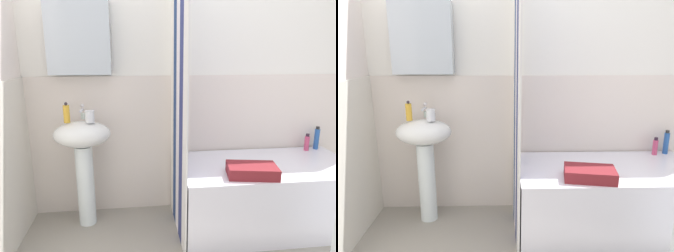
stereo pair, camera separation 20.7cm
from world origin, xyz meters
The scene contains 10 objects.
wall_back_tiled centered at (-0.06, 1.26, 1.14)m, with size 3.60×0.18×2.40m.
sink centered at (-1.07, 1.03, 0.64)m, with size 0.44×0.34×0.87m.
faucet centered at (-1.07, 1.11, 0.93)m, with size 0.03×0.12×0.12m.
soap_dispenser centered at (-1.17, 1.01, 0.94)m, with size 0.05×0.05×0.16m.
toothbrush_cup centered at (-1.00, 1.00, 0.92)m, with size 0.07×0.07×0.09m, color white.
bathtub centered at (0.38, 0.85, 0.26)m, with size 1.41×0.73×0.53m, color white.
shower_curtain centered at (-0.34, 0.85, 1.00)m, with size 0.01×0.73×2.00m.
lotion_bottle centered at (0.99, 1.15, 0.63)m, with size 0.04×0.04×0.21m.
shampoo_bottle centered at (0.88, 1.13, 0.60)m, with size 0.04×0.04×0.15m.
towel_folded centered at (0.16, 0.63, 0.57)m, with size 0.35×0.22×0.08m, color maroon.
Camera 1 is at (-0.68, -1.31, 1.40)m, focal length 32.38 mm.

